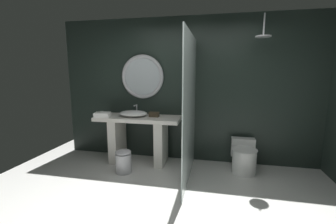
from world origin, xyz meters
The scene contains 12 objects.
ground_plane centered at (0.00, 0.00, 0.00)m, with size 5.76×5.76×0.00m, color silver.
back_wall_panel centered at (0.00, 1.90, 1.30)m, with size 4.80×0.10×2.60m, color #1E2823.
vanity_counter centered at (-0.84, 1.54, 0.53)m, with size 1.52×0.58×0.85m.
vessel_sink centered at (-0.94, 1.54, 0.90)m, with size 0.51×0.42×0.19m.
tumbler_cup centered at (-1.54, 1.49, 0.89)m, with size 0.08×0.08×0.08m, color silver.
tissue_box centered at (-0.56, 1.57, 0.89)m, with size 0.17×0.11×0.08m, color #3D3323.
round_wall_mirror centered at (-0.84, 1.81, 1.55)m, with size 0.81×0.07×0.81m.
shower_glass_panel centered at (0.13, 1.09, 1.09)m, with size 0.02×1.52×2.18m, color silver.
rain_shower_head centered at (1.17, 1.52, 2.19)m, with size 0.23×0.23×0.35m.
toilet centered at (1.00, 1.50, 0.24)m, with size 0.40×0.57×0.51m.
waste_bin centered at (-0.94, 1.04, 0.20)m, with size 0.26×0.26×0.39m.
folded_hand_towel centered at (-1.44, 1.35, 0.89)m, with size 0.26×0.20×0.09m, color white.
Camera 1 is at (0.51, -2.27, 1.64)m, focal length 24.36 mm.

